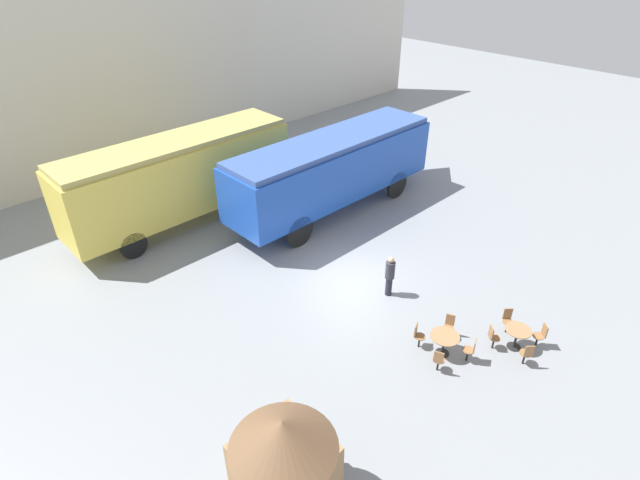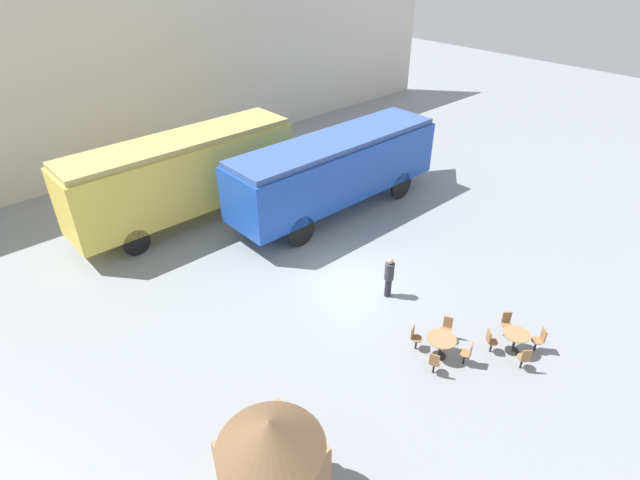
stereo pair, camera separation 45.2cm
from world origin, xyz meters
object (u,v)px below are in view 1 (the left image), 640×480
(passenger_coach_vintage, at_px, (180,175))
(visitor_person, at_px, (390,275))
(ticket_kiosk, at_px, (284,462))
(streamlined_locomotive, at_px, (344,162))
(cafe_chair_0, at_px, (449,325))
(cafe_table_near, at_px, (444,339))
(cafe_table_mid, at_px, (517,334))

(passenger_coach_vintage, xyz_separation_m, visitor_person, (2.45, -9.80, -1.40))
(passenger_coach_vintage, height_order, ticket_kiosk, passenger_coach_vintage)
(streamlined_locomotive, height_order, cafe_chair_0, streamlined_locomotive)
(cafe_chair_0, bearing_deg, visitor_person, -119.76)
(passenger_coach_vintage, distance_m, ticket_kiosk, 14.28)
(cafe_chair_0, bearing_deg, passenger_coach_vintage, -103.46)
(cafe_table_near, height_order, cafe_table_mid, cafe_table_mid)
(cafe_table_near, relative_size, cafe_chair_0, 1.04)
(streamlined_locomotive, height_order, cafe_table_mid, streamlined_locomotive)
(cafe_table_mid, distance_m, visitor_person, 4.59)
(cafe_chair_0, distance_m, ticket_kiosk, 7.58)
(passenger_coach_vintage, bearing_deg, streamlined_locomotive, -31.65)
(cafe_table_mid, height_order, visitor_person, visitor_person)
(passenger_coach_vintage, relative_size, visitor_person, 6.26)
(cafe_table_near, relative_size, ticket_kiosk, 0.30)
(streamlined_locomotive, distance_m, ticket_kiosk, 14.92)
(cafe_chair_0, xyz_separation_m, ticket_kiosk, (-7.46, -0.66, 1.16))
(passenger_coach_vintage, xyz_separation_m, ticket_kiosk, (-5.34, -13.23, -0.61))
(passenger_coach_vintage, distance_m, streamlined_locomotive, 7.36)
(passenger_coach_vintage, height_order, cafe_table_mid, passenger_coach_vintage)
(cafe_table_near, relative_size, visitor_person, 0.55)
(cafe_chair_0, relative_size, ticket_kiosk, 0.29)
(cafe_table_mid, relative_size, ticket_kiosk, 0.27)
(cafe_chair_0, bearing_deg, ticket_kiosk, -17.99)
(passenger_coach_vintage, bearing_deg, cafe_table_mid, -77.23)
(visitor_person, bearing_deg, passenger_coach_vintage, 104.01)
(passenger_coach_vintage, relative_size, cafe_table_near, 11.32)
(streamlined_locomotive, xyz_separation_m, cafe_table_mid, (-3.02, -10.46, -1.62))
(cafe_table_near, relative_size, cafe_table_mid, 1.12)
(cafe_chair_0, bearing_deg, streamlined_locomotive, -138.48)
(cafe_table_mid, bearing_deg, cafe_chair_0, 122.77)
(streamlined_locomotive, relative_size, ticket_kiosk, 4.20)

